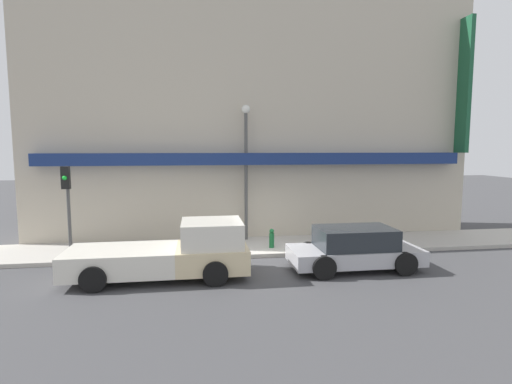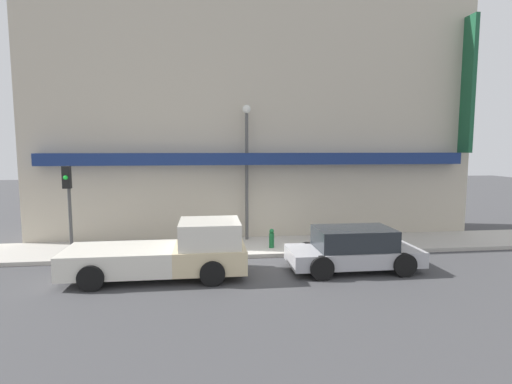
{
  "view_description": "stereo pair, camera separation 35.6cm",
  "coord_description": "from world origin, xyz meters",
  "px_view_note": "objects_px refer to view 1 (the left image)",
  "views": [
    {
      "loc": [
        -2.64,
        -14.3,
        4.09
      ],
      "look_at": [
        -0.34,
        1.18,
        2.35
      ],
      "focal_mm": 28.0,
      "sensor_mm": 36.0,
      "label": 1
    },
    {
      "loc": [
        -2.29,
        -14.35,
        4.09
      ],
      "look_at": [
        -0.34,
        1.18,
        2.35
      ],
      "focal_mm": 28.0,
      "sensor_mm": 36.0,
      "label": 2
    }
  ],
  "objects_px": {
    "parked_car": "(355,249)",
    "fire_hydrant": "(272,238)",
    "traffic_light": "(67,195)",
    "pickup_truck": "(172,253)",
    "street_lamp": "(246,157)"
  },
  "relations": [
    {
      "from": "pickup_truck",
      "to": "traffic_light",
      "type": "relative_size",
      "value": 1.7
    },
    {
      "from": "parked_car",
      "to": "traffic_light",
      "type": "bearing_deg",
      "value": 168.13
    },
    {
      "from": "fire_hydrant",
      "to": "traffic_light",
      "type": "bearing_deg",
      "value": -177.89
    },
    {
      "from": "street_lamp",
      "to": "traffic_light",
      "type": "bearing_deg",
      "value": -164.35
    },
    {
      "from": "traffic_light",
      "to": "street_lamp",
      "type": "bearing_deg",
      "value": 15.65
    },
    {
      "from": "traffic_light",
      "to": "parked_car",
      "type": "bearing_deg",
      "value": -13.75
    },
    {
      "from": "pickup_truck",
      "to": "street_lamp",
      "type": "bearing_deg",
      "value": 56.95
    },
    {
      "from": "fire_hydrant",
      "to": "street_lamp",
      "type": "relative_size",
      "value": 0.13
    },
    {
      "from": "street_lamp",
      "to": "traffic_light",
      "type": "relative_size",
      "value": 1.74
    },
    {
      "from": "parked_car",
      "to": "traffic_light",
      "type": "height_order",
      "value": "traffic_light"
    },
    {
      "from": "fire_hydrant",
      "to": "street_lamp",
      "type": "height_order",
      "value": "street_lamp"
    },
    {
      "from": "street_lamp",
      "to": "traffic_light",
      "type": "xyz_separation_m",
      "value": [
        -6.66,
        -1.86,
        -1.29
      ]
    },
    {
      "from": "pickup_truck",
      "to": "fire_hydrant",
      "type": "distance_m",
      "value": 4.59
    },
    {
      "from": "parked_car",
      "to": "fire_hydrant",
      "type": "distance_m",
      "value": 3.56
    },
    {
      "from": "parked_car",
      "to": "street_lamp",
      "type": "relative_size",
      "value": 0.76
    }
  ]
}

